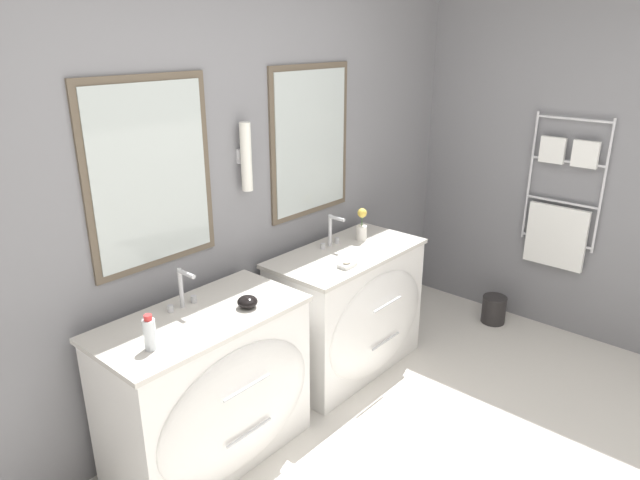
{
  "coord_description": "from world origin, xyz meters",
  "views": [
    {
      "loc": [
        -1.9,
        -0.71,
        2.12
      ],
      "look_at": [
        0.24,
        1.16,
        1.07
      ],
      "focal_mm": 32.0,
      "sensor_mm": 36.0,
      "label": 1
    }
  ],
  "objects_px": {
    "waste_bin": "(494,309)",
    "toiletry_bottle": "(150,333)",
    "vanity_right": "(350,310)",
    "vanity_left": "(210,389)",
    "flower_vase": "(362,226)",
    "amenity_bowl": "(247,302)"
  },
  "relations": [
    {
      "from": "waste_bin",
      "to": "toiletry_bottle",
      "type": "bearing_deg",
      "value": 171.67
    },
    {
      "from": "vanity_right",
      "to": "toiletry_bottle",
      "type": "bearing_deg",
      "value": -177.93
    },
    {
      "from": "vanity_left",
      "to": "flower_vase",
      "type": "bearing_deg",
      "value": 3.74
    },
    {
      "from": "toiletry_bottle",
      "to": "amenity_bowl",
      "type": "relative_size",
      "value": 1.6
    },
    {
      "from": "flower_vase",
      "to": "waste_bin",
      "type": "bearing_deg",
      "value": -28.15
    },
    {
      "from": "amenity_bowl",
      "to": "waste_bin",
      "type": "xyz_separation_m",
      "value": [
        2.16,
        -0.38,
        -0.74
      ]
    },
    {
      "from": "vanity_right",
      "to": "toiletry_bottle",
      "type": "xyz_separation_m",
      "value": [
        -1.47,
        -0.05,
        0.48
      ]
    },
    {
      "from": "toiletry_bottle",
      "to": "flower_vase",
      "type": "xyz_separation_m",
      "value": [
        1.69,
        0.14,
        0.02
      ]
    },
    {
      "from": "vanity_right",
      "to": "toiletry_bottle",
      "type": "height_order",
      "value": "toiletry_bottle"
    },
    {
      "from": "vanity_left",
      "to": "toiletry_bottle",
      "type": "distance_m",
      "value": 0.58
    },
    {
      "from": "toiletry_bottle",
      "to": "amenity_bowl",
      "type": "distance_m",
      "value": 0.54
    },
    {
      "from": "vanity_left",
      "to": "amenity_bowl",
      "type": "height_order",
      "value": "amenity_bowl"
    },
    {
      "from": "amenity_bowl",
      "to": "waste_bin",
      "type": "distance_m",
      "value": 2.31
    },
    {
      "from": "waste_bin",
      "to": "vanity_right",
      "type": "bearing_deg",
      "value": 159.89
    },
    {
      "from": "toiletry_bottle",
      "to": "vanity_left",
      "type": "bearing_deg",
      "value": 9.17
    },
    {
      "from": "toiletry_bottle",
      "to": "waste_bin",
      "type": "bearing_deg",
      "value": -8.33
    },
    {
      "from": "flower_vase",
      "to": "waste_bin",
      "type": "xyz_separation_m",
      "value": [
        1.0,
        -0.54,
        -0.81
      ]
    },
    {
      "from": "waste_bin",
      "to": "flower_vase",
      "type": "bearing_deg",
      "value": 151.85
    },
    {
      "from": "waste_bin",
      "to": "amenity_bowl",
      "type": "bearing_deg",
      "value": 170.13
    },
    {
      "from": "vanity_left",
      "to": "waste_bin",
      "type": "height_order",
      "value": "vanity_left"
    },
    {
      "from": "vanity_right",
      "to": "amenity_bowl",
      "type": "distance_m",
      "value": 1.03
    },
    {
      "from": "vanity_left",
      "to": "waste_bin",
      "type": "distance_m",
      "value": 2.43
    }
  ]
}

